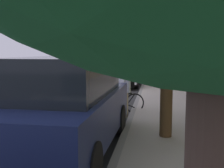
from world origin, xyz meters
name	(u,v)px	position (x,y,z in m)	size (l,w,h in m)	color
ground	(103,91)	(0.00, 0.00, 0.00)	(62.56, 62.56, 0.00)	#2A2A2A
sidewalk	(182,92)	(4.04, 0.00, 0.08)	(3.94, 39.10, 0.16)	#A1998E
curb_edge	(141,91)	(1.99, 0.00, 0.08)	(0.16, 39.10, 0.16)	gray
lane_stripe_centre	(52,89)	(-2.99, 0.45, 0.00)	(0.14, 40.00, 0.01)	white
lane_stripe_bike_edge	(113,92)	(0.52, 0.00, 0.00)	(0.12, 39.10, 0.01)	white
parked_suv_dark_blue_second	(67,104)	(0.91, -8.98, 1.03)	(2.05, 4.74, 1.99)	navy
parked_pickup_white_mid	(124,71)	(0.77, 2.96, 0.90)	(2.06, 5.32, 1.95)	white
parked_sedan_silver_far	(138,64)	(0.92, 15.11, 0.75)	(1.93, 4.45, 1.52)	#B7BABF
bicycle_at_curb	(120,103)	(1.52, -5.14, 0.36)	(1.62, 0.70, 0.74)	black
cyclist_with_backpack	(125,84)	(1.74, -5.58, 1.05)	(0.53, 0.55, 1.72)	#C6B284
street_tree_far_end	(160,28)	(2.94, 4.79, 3.63)	(3.39, 3.39, 5.04)	brown
street_tree_corner	(158,39)	(2.94, 15.02, 3.40)	(2.50, 2.50, 4.63)	brown
pedestrian_on_phone	(214,90)	(4.19, -6.90, 1.10)	(0.47, 0.46, 1.68)	black
fire_hydrant	(151,75)	(2.42, 3.66, 0.58)	(0.22, 0.22, 0.84)	red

